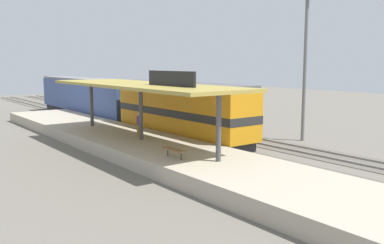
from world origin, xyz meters
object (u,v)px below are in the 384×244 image
(platform_bench, at_px, (174,150))
(light_mast, at_px, (306,32))
(passenger_carriage_single, at_px, (87,97))
(person_waiting, at_px, (139,123))
(locomotive, at_px, (181,111))

(platform_bench, distance_m, light_mast, 15.65)
(passenger_carriage_single, bearing_deg, platform_bench, -103.16)
(person_waiting, bearing_deg, locomotive, 8.80)
(light_mast, bearing_deg, person_waiting, 157.74)
(locomotive, bearing_deg, passenger_carriage_single, 90.00)
(locomotive, bearing_deg, platform_bench, -128.03)
(passenger_carriage_single, xyz_separation_m, light_mast, (7.80, -23.53, 6.08))
(platform_bench, xyz_separation_m, locomotive, (6.00, 7.67, 1.07))
(passenger_carriage_single, distance_m, person_waiting, 19.10)
(locomotive, relative_size, passenger_carriage_single, 0.72)
(platform_bench, bearing_deg, passenger_carriage_single, 76.84)
(platform_bench, bearing_deg, person_waiting, 75.17)
(passenger_carriage_single, relative_size, light_mast, 1.71)
(light_mast, bearing_deg, locomotive, 144.68)
(person_waiting, bearing_deg, platform_bench, -104.83)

